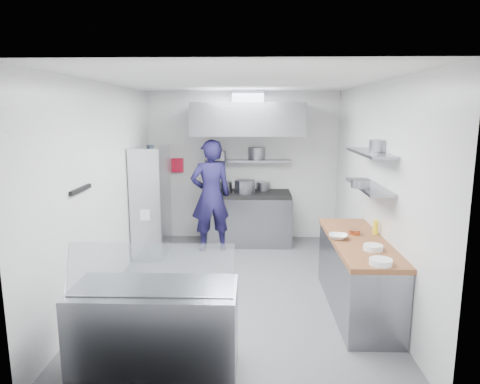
{
  "coord_description": "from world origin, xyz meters",
  "views": [
    {
      "loc": [
        0.18,
        -5.64,
        2.42
      ],
      "look_at": [
        0.0,
        0.6,
        1.25
      ],
      "focal_mm": 32.0,
      "sensor_mm": 36.0,
      "label": 1
    }
  ],
  "objects_px": {
    "chef": "(211,196)",
    "display_case": "(156,330)",
    "gas_range": "(248,219)",
    "wire_rack": "(151,202)"
  },
  "relations": [
    {
      "from": "chef",
      "to": "display_case",
      "type": "relative_size",
      "value": 1.31
    },
    {
      "from": "gas_range",
      "to": "display_case",
      "type": "relative_size",
      "value": 1.07
    },
    {
      "from": "gas_range",
      "to": "wire_rack",
      "type": "relative_size",
      "value": 0.86
    },
    {
      "from": "gas_range",
      "to": "chef",
      "type": "xyz_separation_m",
      "value": [
        -0.64,
        -0.44,
        0.53
      ]
    },
    {
      "from": "gas_range",
      "to": "display_case",
      "type": "distance_m",
      "value": 4.18
    },
    {
      "from": "chef",
      "to": "display_case",
      "type": "height_order",
      "value": "chef"
    },
    {
      "from": "chef",
      "to": "display_case",
      "type": "distance_m",
      "value": 3.71
    },
    {
      "from": "gas_range",
      "to": "wire_rack",
      "type": "distance_m",
      "value": 1.83
    },
    {
      "from": "gas_range",
      "to": "chef",
      "type": "bearing_deg",
      "value": -145.57
    },
    {
      "from": "gas_range",
      "to": "display_case",
      "type": "height_order",
      "value": "gas_range"
    }
  ]
}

